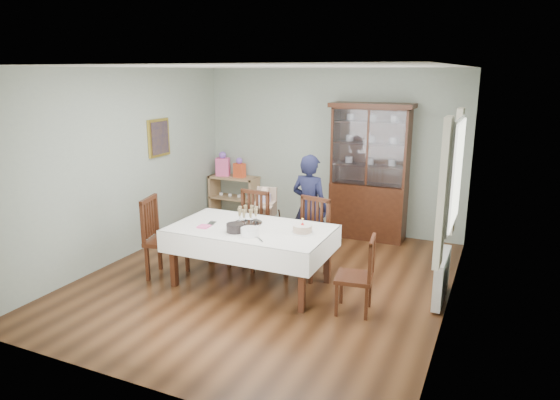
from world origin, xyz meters
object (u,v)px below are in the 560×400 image
Objects in this scene: chair_end_left at (166,253)px; birthday_cake at (302,229)px; woman at (310,208)px; chair_end_right at (355,290)px; chair_far_left at (249,244)px; chair_far_right at (307,253)px; china_cabinet at (369,170)px; champagne_tray at (248,219)px; gift_bag_orange at (239,168)px; gift_bag_pink at (223,165)px; sideboard at (234,198)px; dining_table at (251,256)px; high_chair at (265,223)px.

chair_end_left reaches higher than birthday_cake.
chair_end_right is at bearing 138.58° from woman.
chair_far_left reaches higher than chair_far_right.
china_cabinet is 2.11× the size of chair_far_right.
gift_bag_orange reaches higher than champagne_tray.
gift_bag_pink is (-3.28, 2.64, 0.73)m from chair_end_right.
chair_end_right is 2.01× the size of gift_bag_pink.
sideboard is 0.57m from gift_bag_orange.
champagne_tray is at bearing 175.88° from birthday_cake.
sideboard is 0.87× the size of chair_far_right.
champagne_tray is (-0.10, 0.12, 0.44)m from dining_table.
chair_far_right is 2.90× the size of gift_bag_orange.
gift_bag_orange is (-2.18, 2.39, 0.15)m from birthday_cake.
gift_bag_orange reaches higher than chair_far_right.
chair_end_left is 2.78m from gift_bag_orange.
birthday_cake is 3.49m from gift_bag_pink.
woman is at bearing -60.91° from chair_end_left.
champagne_tray reaches higher than chair_end_right.
chair_far_right reaches higher than chair_end_right.
china_cabinet is 2.10× the size of chair_far_left.
dining_table is at bearing -174.09° from birthday_cake.
gift_bag_orange is at bearing 0.00° from gift_bag_pink.
gift_bag_pink is 0.35m from gift_bag_orange.
champagne_tray is (-0.64, -0.45, 0.52)m from chair_far_right.
chair_end_left is (-0.81, -0.80, 0.01)m from chair_far_left.
champagne_tray is at bearing -82.64° from high_chair.
gift_bag_orange is (-2.05, 1.89, 0.65)m from chair_far_right.
dining_table is 1.31× the size of woman.
chair_far_left is at bearing -55.62° from sideboard.
woman is at bearing -33.62° from sideboard.
chair_end_left reaches higher than champagne_tray.
woman is (-0.20, 0.59, 0.46)m from chair_far_right.
birthday_cake is at bearing -116.80° from chair_end_right.
champagne_tray is at bearing -85.54° from chair_end_left.
gift_bag_orange reaches higher than sideboard.
china_cabinet reaches higher than woman.
dining_table is at bearing -80.20° from high_chair.
champagne_tray reaches higher than dining_table.
birthday_cake is at bearing -94.69° from chair_end_left.
chair_far_left reaches higher than birthday_cake.
champagne_tray is (-1.52, 0.31, 0.56)m from chair_end_right.
chair_end_right is 3.30× the size of birthday_cake.
chair_far_left is 2.84× the size of champagne_tray.
china_cabinet is at bearing 70.87° from dining_table.
chair_end_right is at bearing -11.45° from champagne_tray.
china_cabinet is 1.42× the size of woman.
gift_bag_orange reaches higher than chair_far_left.
woman reaches higher than high_chair.
sideboard is at bearing 127.13° from high_chair.
chair_end_left is at bearing -161.72° from champagne_tray.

